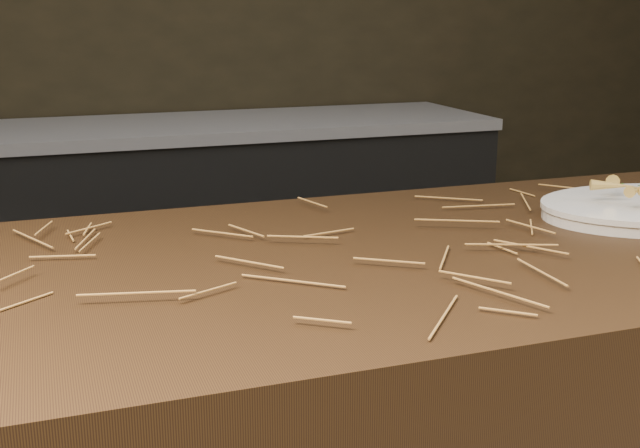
# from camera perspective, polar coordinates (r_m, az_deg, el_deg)

# --- Properties ---
(back_counter) EXTENTS (1.82, 0.62, 0.84)m
(back_counter) POSITION_cam_1_polar(r_m,az_deg,el_deg) (3.07, -5.36, -0.39)
(back_counter) COLOR black
(back_counter) RESTS_ON ground
(straw_bedding) EXTENTS (1.40, 0.60, 0.02)m
(straw_bedding) POSITION_cam_1_polar(r_m,az_deg,el_deg) (1.12, 2.83, -1.67)
(straw_bedding) COLOR #AB7A34
(straw_bedding) RESTS_ON main_counter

